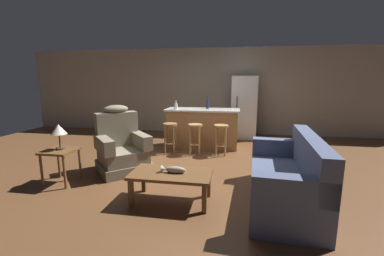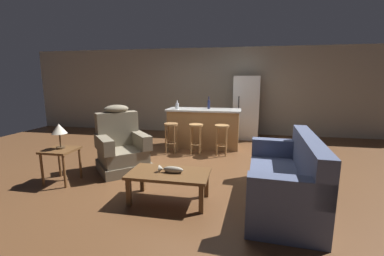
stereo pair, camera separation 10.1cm
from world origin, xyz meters
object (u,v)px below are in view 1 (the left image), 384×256
at_px(refrigerator, 244,107).
at_px(bottle_short_amber, 176,106).
at_px(end_table, 60,156).
at_px(kitchen_island, 202,128).
at_px(table_lamp, 59,131).
at_px(bar_stool_middle, 195,133).
at_px(recliner_near_lamp, 121,148).
at_px(coffee_table, 171,176).
at_px(fish_figurine, 173,170).
at_px(couch, 288,179).
at_px(bar_stool_right, 221,134).
at_px(bottle_tall_green, 208,104).
at_px(bar_stool_left, 170,132).

xyz_separation_m(refrigerator, bottle_short_amber, (-1.65, -1.35, 0.15)).
relative_size(end_table, kitchen_island, 0.31).
relative_size(table_lamp, bar_stool_middle, 0.60).
relative_size(recliner_near_lamp, end_table, 2.14).
relative_size(coffee_table, table_lamp, 2.68).
bearing_deg(fish_figurine, couch, 8.45).
distance_m(table_lamp, bar_stool_right, 3.20).
distance_m(recliner_near_lamp, bar_stool_middle, 1.75).
bearing_deg(bottle_tall_green, bottle_short_amber, -163.66).
bearing_deg(table_lamp, end_table, -75.69).
xyz_separation_m(bar_stool_right, refrigerator, (0.52, 1.83, 0.41)).
bearing_deg(recliner_near_lamp, kitchen_island, 104.43).
relative_size(fish_figurine, bottle_short_amber, 1.60).
relative_size(bar_stool_middle, refrigerator, 0.39).
bearing_deg(recliner_near_lamp, table_lamp, -86.48).
distance_m(end_table, bottle_short_amber, 2.90).
height_order(recliner_near_lamp, end_table, recliner_near_lamp).
height_order(bar_stool_middle, bottle_short_amber, bottle_short_amber).
bearing_deg(couch, bottle_short_amber, -46.46).
relative_size(couch, bar_stool_right, 2.87).
bearing_deg(couch, recliner_near_lamp, -13.08).
xyz_separation_m(recliner_near_lamp, bottle_tall_green, (1.37, 1.98, 0.64)).
distance_m(coffee_table, bar_stool_middle, 2.36).
relative_size(fish_figurine, bar_stool_left, 0.50).
xyz_separation_m(table_lamp, kitchen_island, (1.96, 2.64, -0.39)).
bearing_deg(refrigerator, bottle_tall_green, -128.62).
relative_size(coffee_table, bar_stool_right, 1.62).
height_order(bottle_tall_green, bottle_short_amber, bottle_tall_green).
bearing_deg(bar_stool_left, table_lamp, -122.86).
relative_size(recliner_near_lamp, bottle_tall_green, 3.92).
xyz_separation_m(bar_stool_right, bottle_short_amber, (-1.14, 0.48, 0.56)).
height_order(fish_figurine, recliner_near_lamp, recliner_near_lamp).
xyz_separation_m(bar_stool_middle, refrigerator, (1.10, 1.83, 0.41)).
bearing_deg(bar_stool_middle, refrigerator, 59.06).
height_order(fish_figurine, table_lamp, table_lamp).
xyz_separation_m(couch, table_lamp, (-3.50, 0.12, 0.53)).
bearing_deg(bottle_short_amber, bar_stool_middle, -40.68).
bearing_deg(bar_stool_right, bottle_tall_green, 119.17).
xyz_separation_m(bar_stool_left, bar_stool_right, (1.16, 0.00, 0.00)).
bearing_deg(fish_figurine, refrigerator, 76.36).
height_order(coffee_table, bottle_tall_green, bottle_tall_green).
bearing_deg(bar_stool_right, bottle_short_amber, 157.20).
bearing_deg(bottle_short_amber, recliner_near_lamp, -109.41).
relative_size(kitchen_island, bar_stool_middle, 2.65).
xyz_separation_m(kitchen_island, bar_stool_right, (0.50, -0.63, -0.01)).
height_order(couch, kitchen_island, kitchen_island).
bearing_deg(bottle_tall_green, end_table, -127.01).
height_order(coffee_table, end_table, end_table).
distance_m(kitchen_island, bottle_short_amber, 0.86).
height_order(end_table, bar_stool_middle, bar_stool_middle).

